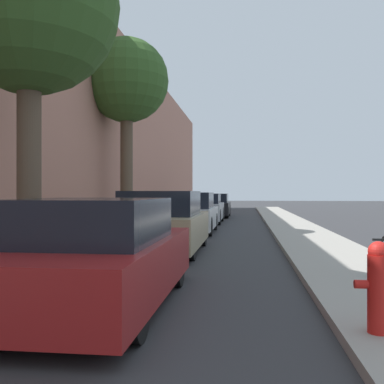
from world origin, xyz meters
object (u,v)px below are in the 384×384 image
parked_car_champagne (163,223)px  parked_car_silver (203,209)px  parked_car_black (215,206)px  street_tree_near (29,7)px  parked_car_white (191,214)px  fire_hydrant (379,286)px  parked_car_red (94,256)px  street_tree_far (127,83)px

parked_car_champagne → parked_car_silver: 10.06m
parked_car_black → parked_car_silver: bearing=-92.0°
parked_car_champagne → street_tree_near: size_ratio=0.73×
parked_car_champagne → parked_car_white: size_ratio=0.99×
parked_car_white → fire_hydrant: size_ratio=4.75×
fire_hydrant → street_tree_near: bearing=156.2°
parked_car_red → street_tree_far: street_tree_far is taller
parked_car_red → parked_car_white: size_ratio=0.99×
parked_car_black → street_tree_near: bearing=-94.5°
parked_car_white → street_tree_far: size_ratio=0.63×
parked_car_champagne → parked_car_white: 5.14m
street_tree_far → street_tree_near: bearing=-84.8°
street_tree_far → parked_car_black: bearing=78.4°
parked_car_black → fire_hydrant: parked_car_black is taller
parked_car_white → street_tree_far: (-2.11, -1.02, 4.53)m
parked_car_black → street_tree_far: street_tree_far is taller
parked_car_red → parked_car_champagne: 5.13m
parked_car_red → parked_car_silver: 15.19m
parked_car_silver → parked_car_black: size_ratio=1.00×
parked_car_white → parked_car_silver: bearing=90.4°
parked_car_red → parked_car_champagne: bearing=91.0°
parked_car_red → street_tree_far: bearing=103.0°
parked_car_white → street_tree_near: (-1.36, -9.28, 3.63)m
parked_car_white → street_tree_far: street_tree_far is taller
parked_car_red → fire_hydrant: parked_car_red is taller
parked_car_silver → parked_car_champagne: bearing=-90.2°
parked_car_red → parked_car_white: 10.27m
parked_car_silver → fire_hydrant: parked_car_silver is taller
parked_car_champagne → street_tree_near: street_tree_near is taller
parked_car_red → parked_car_silver: size_ratio=1.03×
street_tree_far → fire_hydrant: 12.47m
parked_car_white → parked_car_silver: parked_car_white is taller
parked_car_black → street_tree_far: bearing=-101.6°
street_tree_near → street_tree_far: size_ratio=0.85×
parked_car_champagne → fire_hydrant: (3.27, -6.16, -0.13)m
parked_car_white → parked_car_black: parked_car_white is taller
parked_car_silver → parked_car_black: parked_car_silver is taller
parked_car_red → street_tree_far: size_ratio=0.62×
street_tree_far → fire_hydrant: street_tree_far is taller
parked_car_silver → parked_car_red: bearing=-89.8°
street_tree_near → fire_hydrant: size_ratio=6.43×
parked_car_white → parked_car_black: bearing=89.2°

